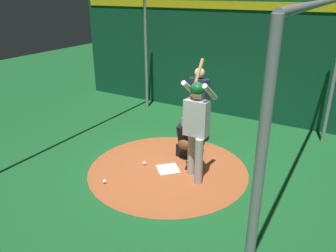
{
  "coord_description": "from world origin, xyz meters",
  "views": [
    {
      "loc": [
        5.12,
        2.99,
        3.37
      ],
      "look_at": [
        0.0,
        0.0,
        0.95
      ],
      "focal_mm": 35.83,
      "sensor_mm": 36.0,
      "label": 1
    }
  ],
  "objects_px": {
    "home_plate": "(168,169)",
    "baseball_0": "(144,163)",
    "baseball_2": "(198,150)",
    "umpire": "(199,103)",
    "baseball_1": "(105,181)",
    "batter": "(196,121)",
    "catcher": "(188,141)"
  },
  "relations": [
    {
      "from": "home_plate",
      "to": "baseball_0",
      "type": "xyz_separation_m",
      "value": [
        0.08,
        -0.52,
        0.03
      ]
    },
    {
      "from": "home_plate",
      "to": "baseball_2",
      "type": "relative_size",
      "value": 5.68
    },
    {
      "from": "home_plate",
      "to": "umpire",
      "type": "distance_m",
      "value": 1.71
    },
    {
      "from": "umpire",
      "to": "baseball_2",
      "type": "relative_size",
      "value": 24.53
    },
    {
      "from": "home_plate",
      "to": "baseball_2",
      "type": "xyz_separation_m",
      "value": [
        -1.02,
        0.18,
        0.03
      ]
    },
    {
      "from": "home_plate",
      "to": "baseball_1",
      "type": "xyz_separation_m",
      "value": [
        1.05,
        -0.76,
        0.03
      ]
    },
    {
      "from": "home_plate",
      "to": "baseball_1",
      "type": "bearing_deg",
      "value": -35.97
    },
    {
      "from": "batter",
      "to": "baseball_2",
      "type": "xyz_separation_m",
      "value": [
        -1.03,
        -0.42,
        -1.13
      ]
    },
    {
      "from": "baseball_0",
      "to": "batter",
      "type": "bearing_deg",
      "value": 93.78
    },
    {
      "from": "baseball_2",
      "to": "umpire",
      "type": "bearing_deg",
      "value": -152.13
    },
    {
      "from": "catcher",
      "to": "baseball_2",
      "type": "distance_m",
      "value": 0.44
    },
    {
      "from": "catcher",
      "to": "umpire",
      "type": "height_order",
      "value": "umpire"
    },
    {
      "from": "baseball_2",
      "to": "catcher",
      "type": "bearing_deg",
      "value": -23.35
    },
    {
      "from": "home_plate",
      "to": "baseball_0",
      "type": "relative_size",
      "value": 5.68
    },
    {
      "from": "home_plate",
      "to": "baseball_0",
      "type": "distance_m",
      "value": 0.53
    },
    {
      "from": "batter",
      "to": "baseball_2",
      "type": "bearing_deg",
      "value": -157.69
    },
    {
      "from": "batter",
      "to": "baseball_1",
      "type": "height_order",
      "value": "batter"
    },
    {
      "from": "home_plate",
      "to": "batter",
      "type": "distance_m",
      "value": 1.3
    },
    {
      "from": "batter",
      "to": "baseball_0",
      "type": "xyz_separation_m",
      "value": [
        0.07,
        -1.12,
        -1.13
      ]
    },
    {
      "from": "baseball_1",
      "to": "catcher",
      "type": "bearing_deg",
      "value": 155.36
    },
    {
      "from": "baseball_1",
      "to": "baseball_2",
      "type": "relative_size",
      "value": 1.0
    },
    {
      "from": "catcher",
      "to": "baseball_1",
      "type": "height_order",
      "value": "catcher"
    },
    {
      "from": "baseball_2",
      "to": "home_plate",
      "type": "bearing_deg",
      "value": -9.95
    },
    {
      "from": "batter",
      "to": "home_plate",
      "type": "bearing_deg",
      "value": -90.98
    },
    {
      "from": "catcher",
      "to": "baseball_1",
      "type": "xyz_separation_m",
      "value": [
        1.79,
        -0.82,
        -0.32
      ]
    },
    {
      "from": "baseball_0",
      "to": "baseball_1",
      "type": "xyz_separation_m",
      "value": [
        0.97,
        -0.24,
        0.0
      ]
    },
    {
      "from": "baseball_0",
      "to": "umpire",
      "type": "bearing_deg",
      "value": 160.99
    },
    {
      "from": "home_plate",
      "to": "baseball_1",
      "type": "relative_size",
      "value": 5.68
    },
    {
      "from": "catcher",
      "to": "baseball_0",
      "type": "xyz_separation_m",
      "value": [
        0.82,
        -0.58,
        -0.32
      ]
    },
    {
      "from": "catcher",
      "to": "umpire",
      "type": "xyz_separation_m",
      "value": [
        -0.64,
        -0.07,
        0.67
      ]
    },
    {
      "from": "baseball_0",
      "to": "baseball_2",
      "type": "relative_size",
      "value": 1.0
    },
    {
      "from": "baseball_2",
      "to": "baseball_1",
      "type": "bearing_deg",
      "value": -24.47
    }
  ]
}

